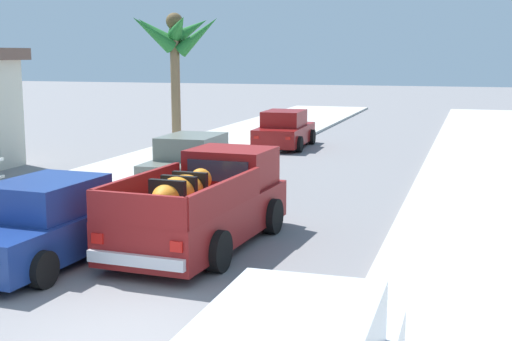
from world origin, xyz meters
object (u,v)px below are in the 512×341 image
pickup_truck (204,206)px  palm_tree_right_mid (175,39)px  car_left_mid (284,130)px  car_right_mid (46,224)px  car_left_near (193,163)px

pickup_truck → palm_tree_right_mid: 14.43m
car_left_mid → palm_tree_right_mid: palm_tree_right_mid is taller
pickup_truck → car_left_mid: pickup_truck is taller
pickup_truck → car_right_mid: 3.09m
car_left_near → car_right_mid: bearing=-88.3°
car_left_near → car_left_mid: same height
pickup_truck → palm_tree_right_mid: size_ratio=0.97×
car_right_mid → pickup_truck: bearing=39.0°
pickup_truck → car_left_mid: size_ratio=1.23×
car_left_mid → car_right_mid: (-0.00, -17.14, 0.00)m
pickup_truck → car_right_mid: pickup_truck is taller
car_left_near → car_left_mid: bearing=88.6°
car_left_mid → car_right_mid: bearing=-90.0°
car_left_near → palm_tree_right_mid: (-3.48, 6.78, 3.69)m
car_left_near → car_left_mid: (0.23, 9.40, 0.00)m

